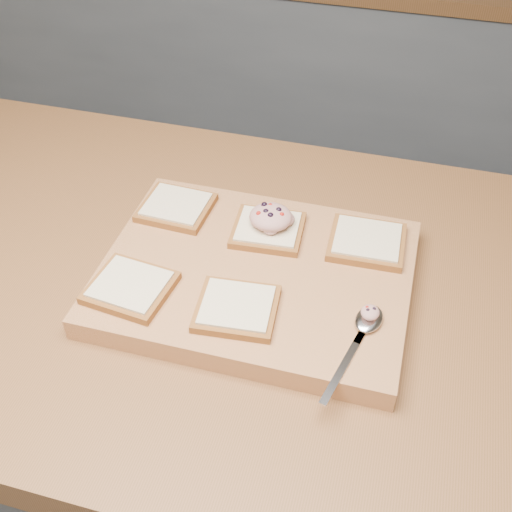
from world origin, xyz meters
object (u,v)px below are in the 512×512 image
Objects in this scene: cutting_board at (256,277)px; bread_far_center at (268,229)px; tuna_salad_dollop at (271,217)px; spoon at (365,326)px.

bread_far_center reaches higher than cutting_board.
tuna_salad_dollop is 0.37× the size of spoon.
cutting_board is 2.52× the size of spoon.
bread_far_center is 1.71× the size of tuna_salad_dollop.
tuna_salad_dollop reaches higher than bread_far_center.
tuna_salad_dollop reaches higher than spoon.
spoon is (0.18, -0.08, 0.02)m from cutting_board.
cutting_board is 6.75× the size of tuna_salad_dollop.
bread_far_center is at bearing 138.45° from spoon.
bread_far_center is at bearing 92.20° from cutting_board.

